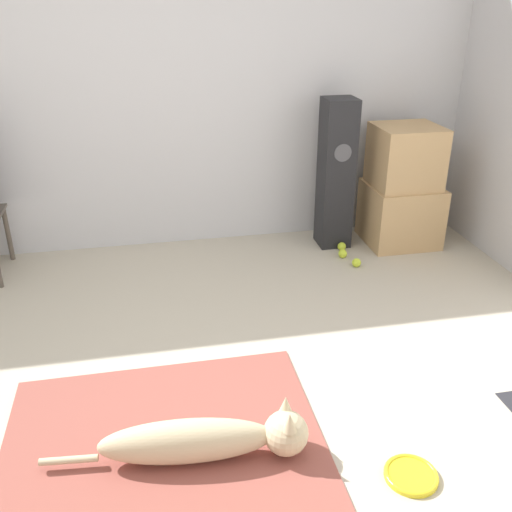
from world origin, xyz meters
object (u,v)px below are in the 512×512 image
object	(u,v)px
cardboard_box_upper	(406,156)
tennis_ball_loose_on_carpet	(356,263)
frisbee	(411,475)
dog	(210,439)
cardboard_box_lower	(400,214)
tennis_ball_near_speaker	(343,254)
floor_speaker	(336,174)
tennis_ball_by_boxes	(342,246)

from	to	relation	value
cardboard_box_upper	tennis_ball_loose_on_carpet	distance (m)	0.90
frisbee	tennis_ball_loose_on_carpet	size ratio (longest dim) A/B	3.44
dog	frisbee	xyz separation A→B (m)	(0.81, -0.27, -0.10)
cardboard_box_lower	tennis_ball_near_speaker	distance (m)	0.61
tennis_ball_loose_on_carpet	cardboard_box_lower	bearing A→B (deg)	37.70
floor_speaker	tennis_ball_loose_on_carpet	bearing A→B (deg)	-84.74
cardboard_box_upper	floor_speaker	bearing A→B (deg)	172.29
cardboard_box_upper	tennis_ball_loose_on_carpet	world-z (taller)	cardboard_box_upper
dog	cardboard_box_upper	bearing A→B (deg)	49.00
frisbee	cardboard_box_lower	size ratio (longest dim) A/B	0.42
frisbee	tennis_ball_near_speaker	bearing A→B (deg)	78.37
cardboard_box_upper	tennis_ball_near_speaker	xyz separation A→B (m)	(-0.53, -0.21, -0.67)
dog	tennis_ball_by_boxes	xyz separation A→B (m)	(1.28, 1.95, -0.08)
cardboard_box_lower	floor_speaker	size ratio (longest dim) A/B	0.47
tennis_ball_loose_on_carpet	dog	bearing A→B (deg)	-127.84
cardboard_box_upper	tennis_ball_by_boxes	distance (m)	0.83
dog	frisbee	distance (m)	0.86
frisbee	tennis_ball_by_boxes	world-z (taller)	tennis_ball_by_boxes
dog	floor_speaker	bearing A→B (deg)	59.33
floor_speaker	tennis_ball_loose_on_carpet	world-z (taller)	floor_speaker
floor_speaker	tennis_ball_loose_on_carpet	size ratio (longest dim) A/B	17.28
tennis_ball_loose_on_carpet	tennis_ball_near_speaker	bearing A→B (deg)	105.71
tennis_ball_near_speaker	tennis_ball_loose_on_carpet	bearing A→B (deg)	-74.29
cardboard_box_lower	cardboard_box_upper	distance (m)	0.47
dog	tennis_ball_by_boxes	bearing A→B (deg)	56.81
dog	tennis_ball_loose_on_carpet	world-z (taller)	dog
dog	tennis_ball_loose_on_carpet	bearing A→B (deg)	52.16
tennis_ball_by_boxes	floor_speaker	bearing A→B (deg)	101.30
tennis_ball_by_boxes	tennis_ball_loose_on_carpet	size ratio (longest dim) A/B	1.00
dog	cardboard_box_lower	bearing A→B (deg)	48.87
floor_speaker	tennis_ball_by_boxes	distance (m)	0.56
frisbee	cardboard_box_lower	world-z (taller)	cardboard_box_lower
dog	tennis_ball_loose_on_carpet	distance (m)	2.10
frisbee	tennis_ball_loose_on_carpet	xyz separation A→B (m)	(0.48, 1.93, 0.02)
cardboard_box_lower	floor_speaker	distance (m)	0.63
tennis_ball_by_boxes	frisbee	bearing A→B (deg)	-101.88
frisbee	tennis_ball_by_boxes	xyz separation A→B (m)	(0.47, 2.22, 0.02)
floor_speaker	tennis_ball_loose_on_carpet	xyz separation A→B (m)	(0.04, -0.44, -0.54)
floor_speaker	frisbee	bearing A→B (deg)	-100.45
cardboard_box_lower	cardboard_box_upper	world-z (taller)	cardboard_box_upper
dog	floor_speaker	distance (m)	2.49
floor_speaker	tennis_ball_near_speaker	world-z (taller)	floor_speaker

